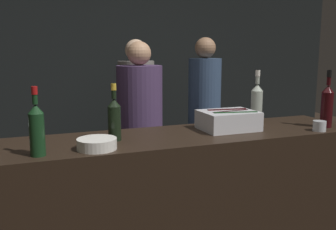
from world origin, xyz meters
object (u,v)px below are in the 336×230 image
bowl_white (97,143)px  person_blond_tee (137,114)px  candle_votive (319,126)px  red_wine_bottle_burgundy (37,128)px  white_wine_bottle (257,102)px  person_grey_polo (140,124)px  red_wine_bottle_black_foil (327,105)px  champagne_bottle (114,118)px  person_in_hoodie (204,110)px  ice_bin_with_bottles (229,119)px

bowl_white → person_blond_tee: person_blond_tee is taller
candle_votive → red_wine_bottle_burgundy: bearing=178.6°
red_wine_bottle_burgundy → person_blond_tee: 2.01m
white_wine_bottle → person_grey_polo: bearing=119.8°
bowl_white → red_wine_bottle_black_foil: bearing=0.8°
bowl_white → red_wine_bottle_black_foil: (1.52, 0.02, 0.12)m
bowl_white → person_grey_polo: 1.44m
bowl_white → candle_votive: candle_votive is taller
champagne_bottle → person_blond_tee: size_ratio=0.19×
red_wine_bottle_black_foil → person_blond_tee: person_blond_tee is taller
white_wine_bottle → person_in_hoodie: (0.21, 1.24, -0.26)m
white_wine_bottle → person_blond_tee: bearing=108.6°
white_wine_bottle → bowl_white: bearing=-164.9°
white_wine_bottle → champagne_bottle: white_wine_bottle is taller
bowl_white → candle_votive: (1.39, -0.06, 0.00)m
red_wine_bottle_black_foil → person_grey_polo: 1.59m
ice_bin_with_bottles → red_wine_bottle_black_foil: size_ratio=0.93×
ice_bin_with_bottles → candle_votive: 0.57m
candle_votive → person_blond_tee: bearing=111.2°
white_wine_bottle → person_in_hoodie: person_in_hoodie is taller
red_wine_bottle_black_foil → person_in_hoodie: 1.56m
person_blond_tee → person_grey_polo: bearing=-14.2°
ice_bin_with_bottles → bowl_white: size_ratio=1.70×
candle_votive → person_grey_polo: bearing=119.8°
red_wine_bottle_burgundy → champagne_bottle: 0.45m
red_wine_bottle_burgundy → bowl_white: bearing=3.9°
candle_votive → person_grey_polo: size_ratio=0.05×
person_in_hoodie → candle_votive: bearing=137.3°
red_wine_bottle_burgundy → champagne_bottle: (0.42, 0.18, -0.01)m
ice_bin_with_bottles → red_wine_bottle_burgundy: bearing=-170.1°
candle_votive → person_in_hoodie: person_in_hoodie is taller
champagne_bottle → white_wine_bottle: bearing=8.7°
person_in_hoodie → person_blond_tee: size_ratio=1.01×
ice_bin_with_bottles → candle_votive: ice_bin_with_bottles is taller
bowl_white → champagne_bottle: 0.23m
red_wine_bottle_black_foil → white_wine_bottle: red_wine_bottle_black_foil is taller
champagne_bottle → red_wine_bottle_burgundy: bearing=-157.1°
red_wine_bottle_black_foil → champagne_bottle: 1.39m
ice_bin_with_bottles → red_wine_bottle_black_foil: bearing=-14.4°
bowl_white → champagne_bottle: (0.13, 0.16, 0.10)m
ice_bin_with_bottles → person_grey_polo: person_grey_polo is taller
candle_votive → bowl_white: bearing=177.5°
red_wine_bottle_black_foil → person_in_hoodie: person_in_hoodie is taller
person_grey_polo → person_in_hoodie: bearing=65.8°
bowl_white → white_wine_bottle: white_wine_bottle is taller
candle_votive → red_wine_bottle_black_foil: bearing=32.2°
ice_bin_with_bottles → person_grey_polo: size_ratio=0.21×
champagne_bottle → candle_votive: bearing=-9.7°
ice_bin_with_bottles → white_wine_bottle: 0.33m
ice_bin_with_bottles → person_in_hoodie: bearing=69.7°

